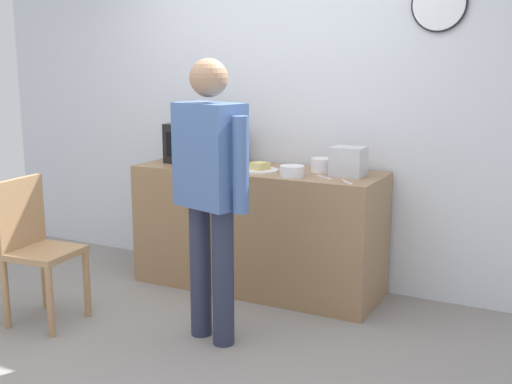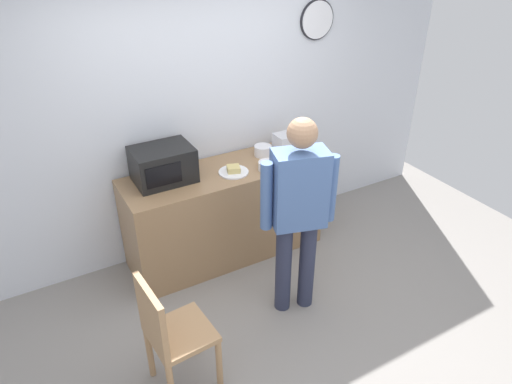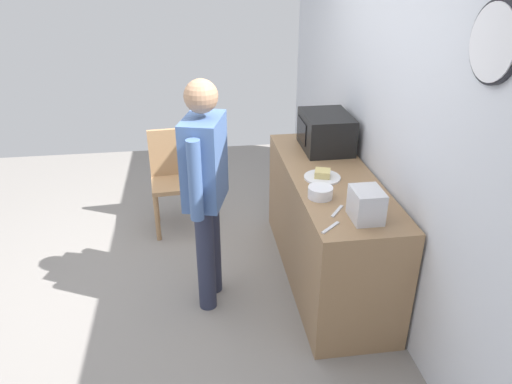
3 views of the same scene
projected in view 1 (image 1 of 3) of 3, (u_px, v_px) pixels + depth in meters
ground_plane at (161, 350)px, 3.78m from camera, size 6.00×6.00×0.00m
back_wall at (280, 110)px, 4.91m from camera, size 5.40×0.13×2.60m
kitchen_counter at (258, 229)px, 4.74m from camera, size 1.83×0.62×0.90m
microwave at (203, 143)px, 4.93m from camera, size 0.50×0.39×0.30m
sandwich_plate at (260, 169)px, 4.55m from camera, size 0.27×0.27×0.07m
salad_bowl at (292, 171)px, 4.33m from camera, size 0.17×0.17×0.08m
cereal_bowl at (323, 165)px, 4.51m from camera, size 0.17×0.17×0.10m
toaster at (348, 162)px, 4.34m from camera, size 0.22×0.18×0.20m
fork_utensil at (324, 177)px, 4.29m from camera, size 0.15×0.12×0.01m
spoon_utensil at (347, 182)px, 4.12m from camera, size 0.13×0.14×0.01m
person_standing at (210, 181)px, 3.74m from camera, size 0.57×0.34×1.69m
wooden_chair at (35, 243)px, 4.12m from camera, size 0.43×0.43×0.94m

